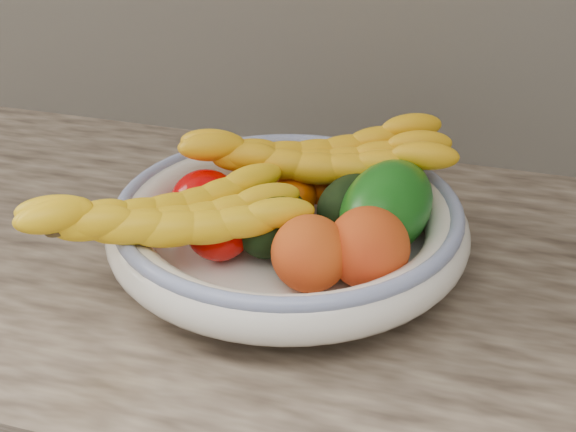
{
  "coord_description": "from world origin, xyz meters",
  "views": [
    {
      "loc": [
        0.22,
        0.94,
        1.38
      ],
      "look_at": [
        0.0,
        1.66,
        0.96
      ],
      "focal_mm": 50.0,
      "sensor_mm": 36.0,
      "label": 1
    }
  ],
  "objects_px": {
    "green_mango": "(387,208)",
    "banana_bunch_back": "(315,165)",
    "fruit_bowl": "(288,225)",
    "banana_bunch_front": "(166,224)"
  },
  "relations": [
    {
      "from": "fruit_bowl",
      "to": "banana_bunch_back",
      "type": "distance_m",
      "value": 0.09
    },
    {
      "from": "green_mango",
      "to": "banana_bunch_front",
      "type": "bearing_deg",
      "value": -141.44
    },
    {
      "from": "green_mango",
      "to": "banana_bunch_front",
      "type": "relative_size",
      "value": 0.46
    },
    {
      "from": "fruit_bowl",
      "to": "banana_bunch_front",
      "type": "xyz_separation_m",
      "value": [
        -0.1,
        -0.09,
        0.03
      ]
    },
    {
      "from": "green_mango",
      "to": "banana_bunch_back",
      "type": "xyz_separation_m",
      "value": [
        -0.09,
        0.06,
        0.01
      ]
    },
    {
      "from": "fruit_bowl",
      "to": "green_mango",
      "type": "relative_size",
      "value": 2.81
    },
    {
      "from": "banana_bunch_front",
      "to": "fruit_bowl",
      "type": "bearing_deg",
      "value": 3.33
    },
    {
      "from": "green_mango",
      "to": "banana_bunch_front",
      "type": "distance_m",
      "value": 0.23
    },
    {
      "from": "fruit_bowl",
      "to": "banana_bunch_front",
      "type": "distance_m",
      "value": 0.14
    },
    {
      "from": "fruit_bowl",
      "to": "banana_bunch_front",
      "type": "bearing_deg",
      "value": -138.33
    }
  ]
}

